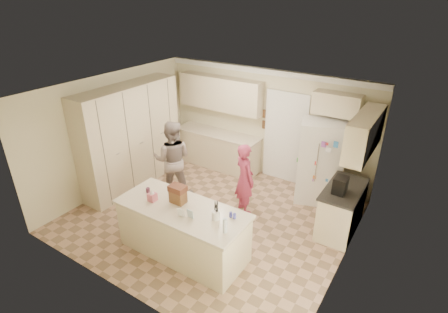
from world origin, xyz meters
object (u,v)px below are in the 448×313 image
Objects in this scene: teen_girl at (245,179)px; tissue_box at (152,197)px; refrigerator at (320,162)px; dollhouse_body at (178,197)px; island_base at (183,231)px; coffee_maker at (340,185)px; teen_boy at (172,159)px; utensil_crock at (216,215)px.

tissue_box is at bearing 96.48° from teen_girl.
refrigerator is 3.21m from dollhouse_body.
refrigerator reaches higher than island_base.
tissue_box is 1.96m from teen_girl.
coffee_maker is 3.49m from teen_boy.
dollhouse_body reaches higher than tissue_box.
refrigerator is at bearing 124.35° from coffee_maker.
tissue_box is 0.08× the size of teen_boy.
teen_girl is at bearing -150.00° from refrigerator.
island_base is 0.86m from utensil_crock.
island_base is at bearing -175.60° from utensil_crock.
island_base is 14.67× the size of utensil_crock.
dollhouse_body is at bearing -136.90° from refrigerator.
refrigerator is 3.14m from teen_boy.
dollhouse_body is 1.81m from teen_boy.
utensil_crock is at bearing -122.63° from refrigerator.
tissue_box reaches higher than island_base.
teen_girl reaches higher than island_base.
utensil_crock is 1.69m from teen_girl.
utensil_crock is (-1.40, -1.85, -0.07)m from coffee_maker.
dollhouse_body reaches higher than utensil_crock.
coffee_maker is 1.84m from teen_girl.
teen_girl reaches higher than tissue_box.
tissue_box is 1.73m from teen_boy.
refrigerator reaches higher than coffee_maker.
island_base is at bearing -33.69° from dollhouse_body.
refrigerator reaches higher than tissue_box.
coffee_maker is 2.00× the size of utensil_crock.
teen_boy is (-0.84, 1.50, -0.13)m from tissue_box.
tissue_box is 0.54× the size of dollhouse_body.
teen_girl is (-0.40, 1.62, -0.25)m from utensil_crock.
dollhouse_body is at bearing 26.57° from tissue_box.
coffee_maker reaches higher than island_base.
teen_boy is at bearing 119.33° from tissue_box.
island_base is 0.62m from dollhouse_body.
teen_girl is at bearing 159.24° from teen_boy.
teen_girl is (1.64, 0.27, -0.11)m from teen_boy.
refrigerator is at bearing -100.12° from teen_girl.
utensil_crock is 2.45m from teen_boy.
teen_boy is (-3.44, -0.50, -0.21)m from coffee_maker.
utensil_crock is 0.10× the size of teen_girl.
dollhouse_body is (0.40, 0.20, 0.04)m from tissue_box.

